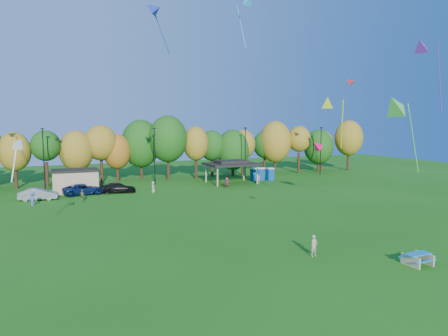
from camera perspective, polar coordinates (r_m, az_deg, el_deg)
name	(u,v)px	position (r m, az deg, el deg)	size (l,w,h in m)	color
ground	(271,270)	(27.29, 6.68, -14.33)	(160.00, 160.00, 0.00)	#19600F
tree_line	(129,147)	(68.71, -13.45, 2.99)	(93.57, 10.55, 11.15)	black
lamp_posts	(155,154)	(64.00, -9.89, 1.94)	(64.50, 0.25, 9.09)	black
utility_building	(75,181)	(60.65, -20.47, -1.69)	(6.30, 4.30, 3.25)	tan
pavilion	(231,164)	(65.21, 1.07, 0.63)	(8.20, 6.20, 3.77)	tan
porta_potties	(262,174)	(69.04, 5.40, -0.87)	(3.75, 2.15, 2.18)	#0B4594
picnic_table	(418,258)	(30.94, 25.92, -11.50)	(1.90, 1.59, 0.81)	tan
kite_flyer	(314,246)	(30.28, 12.75, -10.77)	(0.58, 0.38, 1.59)	tan
car_b	(38,194)	(56.03, -24.99, -3.41)	(1.63, 4.67, 1.54)	gray
car_c	(84,189)	(57.97, -19.41, -2.89)	(2.51, 5.44, 1.51)	#0D2052
car_d	(118,188)	(58.18, -14.90, -2.76)	(1.98, 4.87, 1.41)	black
far_person_0	(227,183)	(60.49, 0.42, -2.10)	(1.54, 0.49, 1.66)	#A04257
far_person_1	(33,199)	(52.21, -25.67, -4.03)	(1.08, 0.62, 1.67)	#4C60A9
far_person_3	(153,187)	(57.18, -10.09, -2.70)	(0.79, 0.51, 1.61)	#9BA16E
far_person_4	(82,196)	(52.55, -19.59, -3.76)	(0.93, 0.39, 1.58)	#5F6D42
far_person_5	(259,179)	(65.29, 4.99, -1.52)	(0.59, 0.39, 1.63)	#BE598E
kite_0	(421,45)	(53.43, 26.33, 15.42)	(5.04, 2.83, 8.62)	purple
kite_2	(328,102)	(41.54, 14.62, 9.06)	(2.52, 3.01, 5.46)	#C4E418
kite_3	(317,146)	(33.44, 13.09, 3.13)	(1.31, 1.05, 1.18)	#D60B49
kite_4	(151,9)	(37.85, -10.34, 21.45)	(2.70, 1.88, 4.50)	navy
kite_5	(246,1)	(51.89, 3.19, 22.69)	(1.60, 3.85, 6.45)	#26A3F4
kite_7	(349,82)	(60.76, 17.47, 11.68)	(1.63, 1.69, 1.36)	red
kite_9	(395,105)	(40.74, 23.26, 8.23)	(4.93, 2.72, 7.91)	green
kite_13	(19,144)	(31.19, -27.30, 3.09)	(1.35, 2.09, 3.39)	white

